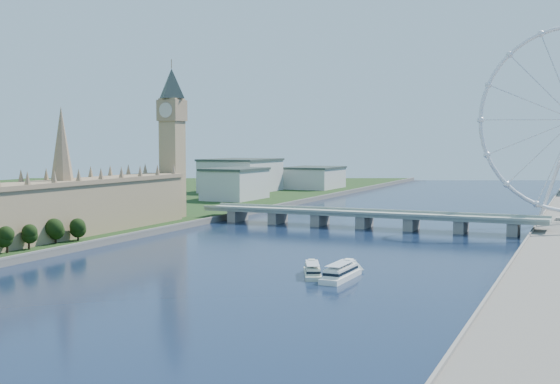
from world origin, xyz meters
The scene contains 6 objects.
parliament_range centered at (-128.00, 170.00, 18.48)m, with size 24.00×200.00×70.00m.
big_ben centered at (-128.00, 278.00, 66.57)m, with size 20.02×20.02×110.00m.
westminster_bridge centered at (0.00, 300.00, 6.63)m, with size 220.00×22.00×9.50m.
city_skyline centered at (39.22, 560.08, 16.96)m, with size 505.00×280.00×32.00m.
tour_boat_near centered at (28.90, 135.30, 0.00)m, with size 6.73×26.52×5.83m, color beige, non-canonical shape.
tour_boat_far centered at (41.41, 133.72, 0.00)m, with size 7.99×31.20×6.91m, color white, non-canonical shape.
Camera 1 is at (129.82, -124.31, 53.51)m, focal length 45.00 mm.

